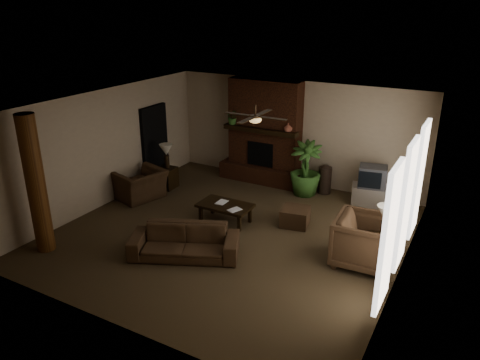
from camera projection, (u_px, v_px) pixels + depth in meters
The scene contains 23 objects.
room_shell at pixel (231, 173), 9.50m from camera, with size 7.00×7.00×7.00m.
fireplace at pixel (264, 140), 12.58m from camera, with size 2.40×0.70×2.80m.
windows at pixel (405, 205), 8.13m from camera, with size 0.08×3.65×2.35m.
log_column at pixel (36, 185), 8.87m from camera, with size 0.36×0.36×2.80m, color brown.
doorway at pixel (155, 144), 12.65m from camera, with size 0.10×1.00×2.10m, color black.
ceiling_fan at pixel (255, 118), 9.16m from camera, with size 1.35×1.35×0.37m.
sofa at pixel (184, 237), 8.98m from camera, with size 2.11×0.62×0.82m, color #402C1B.
armchair_left at pixel (140, 180), 11.61m from camera, with size 1.14×0.74×0.99m, color #402C1B.
armchair_right at pixel (364, 239), 8.64m from camera, with size 1.05×0.98×1.08m, color #402C1B.
coffee_table at pixel (225, 207), 10.40m from camera, with size 1.20×0.70×0.43m.
ottoman at pixel (295, 217), 10.31m from camera, with size 0.60×0.60×0.40m, color #402C1B.
tv_stand at pixel (369, 195), 11.33m from camera, with size 0.85×0.50×0.50m, color silver.
tv at pixel (373, 177), 11.08m from camera, with size 0.74×0.64×0.52m.
floor_vase at pixel (325, 177), 11.97m from camera, with size 0.34×0.34×0.77m.
floor_plant at pixel (305, 180), 11.88m from camera, with size 0.79×1.41×0.79m, color #345D25.
side_table_left at pixel (166, 178), 12.38m from camera, with size 0.50×0.50×0.55m, color black.
lamp_left at pixel (166, 152), 12.15m from camera, with size 0.45×0.45×0.65m.
side_table_right at pixel (383, 251), 8.76m from camera, with size 0.50×0.50×0.55m, color black.
lamp_right at pixel (386, 216), 8.51m from camera, with size 0.37×0.37×0.65m.
mantel_plant at pixel (233, 118), 12.53m from camera, with size 0.38×0.42×0.33m, color #345D25.
mantel_vase at pixel (288, 128), 11.83m from camera, with size 0.22×0.23×0.22m, color #99533D.
book_a at pixel (218, 196), 10.45m from camera, with size 0.22×0.03×0.29m, color #999999.
book_b at pixel (232, 203), 10.10m from camera, with size 0.21×0.02×0.29m, color #999999.
Camera 1 is at (4.47, -7.72, 4.70)m, focal length 34.51 mm.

